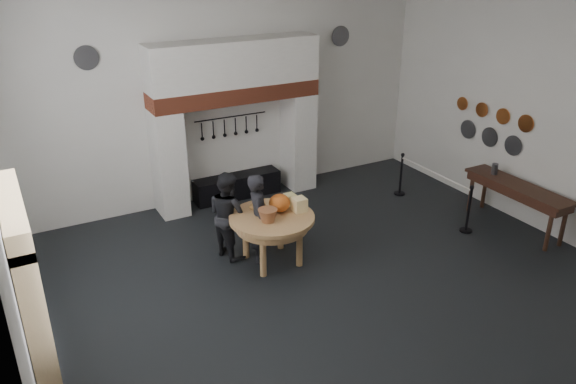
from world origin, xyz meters
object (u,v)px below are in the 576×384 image
side_table (518,186)px  visitor_far (228,214)px  visitor_near (259,218)px  barrier_post_far (401,175)px  work_table (272,218)px  iron_range (237,186)px  barrier_post_near (469,210)px

side_table → visitor_far: bearing=162.2°
visitor_near → barrier_post_far: bearing=-55.9°
work_table → barrier_post_far: bearing=17.8°
iron_range → work_table: 2.91m
iron_range → visitor_near: bearing=-105.6°
side_table → barrier_post_far: (-0.90, 2.29, -0.42)m
iron_range → barrier_post_far: barrier_post_far is taller
visitor_near → barrier_post_far: size_ratio=1.76×
barrier_post_near → visitor_near: bearing=166.0°
barrier_post_near → side_table: bearing=-18.1°
side_table → barrier_post_near: (-0.90, 0.29, -0.42)m
side_table → barrier_post_far: same height
work_table → visitor_near: (-0.15, 0.19, -0.05)m
visitor_near → iron_range: bearing=4.0°
visitor_far → barrier_post_near: size_ratio=1.73×
work_table → visitor_near: visitor_near is taller
iron_range → visitor_far: visitor_far is taller
iron_range → visitor_far: 2.53m
iron_range → visitor_far: bearing=-117.1°
iron_range → side_table: (4.10, -3.87, 0.62)m
visitor_far → barrier_post_far: size_ratio=1.73×
work_table → barrier_post_near: 3.87m
visitor_near → visitor_far: visitor_near is taller
iron_range → visitor_near: size_ratio=1.20×
visitor_far → side_table: (5.22, -1.67, 0.09)m
side_table → visitor_near: bearing=165.2°
visitor_near → barrier_post_far: (3.92, 1.02, -0.34)m
visitor_near → side_table: bearing=-85.2°
visitor_far → side_table: size_ratio=0.71×
work_table → visitor_near: bearing=128.6°
iron_range → visitor_near: 2.75m
iron_range → barrier_post_far: size_ratio=2.11×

